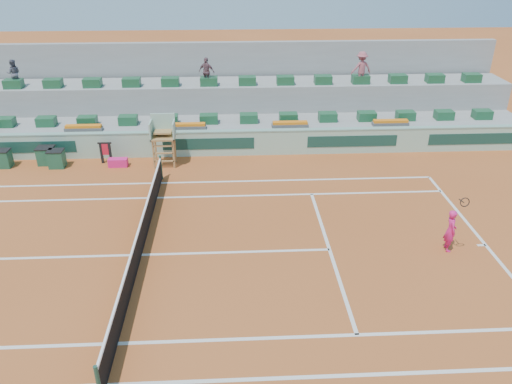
% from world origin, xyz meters
% --- Properties ---
extents(ground, '(90.00, 90.00, 0.00)m').
position_xyz_m(ground, '(0.00, 0.00, 0.00)').
color(ground, '#9C481E').
rests_on(ground, ground).
extents(seating_tier_lower, '(36.00, 4.00, 1.20)m').
position_xyz_m(seating_tier_lower, '(0.00, 10.70, 0.60)').
color(seating_tier_lower, '#969693').
rests_on(seating_tier_lower, ground).
extents(seating_tier_upper, '(36.00, 2.40, 2.60)m').
position_xyz_m(seating_tier_upper, '(0.00, 12.30, 1.30)').
color(seating_tier_upper, '#969693').
rests_on(seating_tier_upper, ground).
extents(stadium_back_wall, '(36.00, 0.40, 4.40)m').
position_xyz_m(stadium_back_wall, '(0.00, 13.90, 2.20)').
color(stadium_back_wall, '#969693').
rests_on(stadium_back_wall, ground).
extents(player_bag, '(0.87, 0.39, 0.39)m').
position_xyz_m(player_bag, '(-2.19, 7.37, 0.19)').
color(player_bag, '#E61E73').
rests_on(player_bag, ground).
extents(spectator_left, '(0.77, 0.66, 1.40)m').
position_xyz_m(spectator_left, '(-7.95, 11.91, 3.30)').
color(spectator_left, '#4F505D').
rests_on(spectator_left, seating_tier_upper).
extents(spectator_mid, '(0.93, 0.64, 1.46)m').
position_xyz_m(spectator_mid, '(1.91, 11.61, 3.33)').
color(spectator_mid, '#714B54').
rests_on(spectator_mid, seating_tier_upper).
extents(spectator_right, '(1.21, 0.86, 1.69)m').
position_xyz_m(spectator_right, '(9.95, 11.58, 3.44)').
color(spectator_right, '#A05059').
rests_on(spectator_right, seating_tier_upper).
extents(court_lines, '(23.89, 11.09, 0.01)m').
position_xyz_m(court_lines, '(0.00, 0.00, 0.01)').
color(court_lines, silver).
rests_on(court_lines, ground).
extents(tennis_net, '(0.10, 11.97, 1.10)m').
position_xyz_m(tennis_net, '(0.00, 0.00, 0.53)').
color(tennis_net, black).
rests_on(tennis_net, ground).
extents(advertising_hoarding, '(36.00, 0.34, 1.26)m').
position_xyz_m(advertising_hoarding, '(0.02, 8.50, 0.63)').
color(advertising_hoarding, '#97BEA7').
rests_on(advertising_hoarding, ground).
extents(umpire_chair, '(1.10, 0.90, 2.40)m').
position_xyz_m(umpire_chair, '(0.00, 7.50, 1.54)').
color(umpire_chair, olive).
rests_on(umpire_chair, ground).
extents(seat_row_lower, '(32.90, 0.60, 0.44)m').
position_xyz_m(seat_row_lower, '(0.00, 9.80, 1.42)').
color(seat_row_lower, '#1A4F2D').
rests_on(seat_row_lower, seating_tier_lower).
extents(seat_row_upper, '(32.90, 0.60, 0.44)m').
position_xyz_m(seat_row_upper, '(0.00, 11.70, 2.82)').
color(seat_row_upper, '#1A4F2D').
rests_on(seat_row_upper, seating_tier_upper).
extents(flower_planters, '(26.80, 0.36, 0.28)m').
position_xyz_m(flower_planters, '(-1.50, 9.00, 1.33)').
color(flower_planters, '#535353').
rests_on(flower_planters, seating_tier_lower).
extents(drink_cooler_a, '(0.72, 0.63, 0.84)m').
position_xyz_m(drink_cooler_a, '(-4.97, 7.43, 0.42)').
color(drink_cooler_a, '#194B33').
rests_on(drink_cooler_a, ground).
extents(drink_cooler_b, '(0.79, 0.68, 0.84)m').
position_xyz_m(drink_cooler_b, '(-5.57, 7.83, 0.42)').
color(drink_cooler_b, '#194B33').
rests_on(drink_cooler_b, ground).
extents(drink_cooler_c, '(0.71, 0.62, 0.84)m').
position_xyz_m(drink_cooler_c, '(-7.45, 7.57, 0.42)').
color(drink_cooler_c, '#194B33').
rests_on(drink_cooler_c, ground).
extents(towel_rack, '(0.64, 0.11, 1.03)m').
position_xyz_m(towel_rack, '(-2.80, 7.80, 0.60)').
color(towel_rack, black).
rests_on(towel_rack, ground).
extents(tennis_player, '(0.41, 0.85, 2.28)m').
position_xyz_m(tennis_player, '(10.43, -0.18, 0.77)').
color(tennis_player, '#E61E73').
rests_on(tennis_player, ground).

